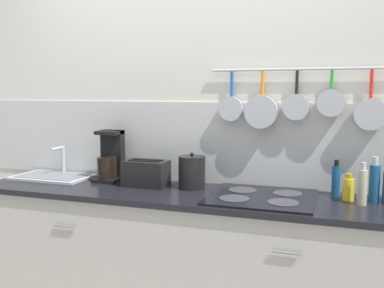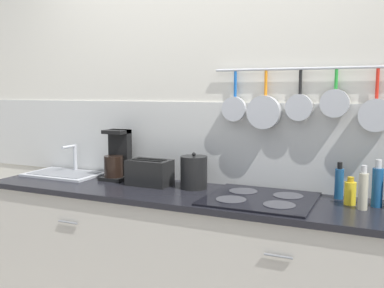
% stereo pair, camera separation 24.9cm
% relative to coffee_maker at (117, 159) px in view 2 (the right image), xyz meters
% --- Properties ---
extents(wall_back, '(7.20, 0.14, 2.60)m').
position_rel_coffee_maker_xyz_m(wall_back, '(0.58, 0.18, 0.23)').
color(wall_back, silver).
rests_on(wall_back, ground_plane).
extents(cabinet_base, '(2.57, 0.56, 0.87)m').
position_rel_coffee_maker_xyz_m(cabinet_base, '(0.58, -0.15, -0.61)').
color(cabinet_base, '#B7B2A8').
rests_on(cabinet_base, ground_plane).
extents(countertop, '(2.61, 0.58, 0.03)m').
position_rel_coffee_maker_xyz_m(countertop, '(0.58, -0.15, -0.16)').
color(countertop, black).
rests_on(countertop, cabinet_base).
extents(sink_basin, '(0.53, 0.33, 0.21)m').
position_rel_coffee_maker_xyz_m(sink_basin, '(-0.43, -0.04, -0.12)').
color(sink_basin, '#B7BABF').
rests_on(sink_basin, countertop).
extents(coffee_maker, '(0.17, 0.18, 0.34)m').
position_rel_coffee_maker_xyz_m(coffee_maker, '(0.00, 0.00, 0.00)').
color(coffee_maker, black).
rests_on(coffee_maker, countertop).
extents(toaster, '(0.29, 0.17, 0.17)m').
position_rel_coffee_maker_xyz_m(toaster, '(0.30, -0.07, -0.06)').
color(toaster, black).
rests_on(toaster, countertop).
extents(kettle, '(0.17, 0.17, 0.22)m').
position_rel_coffee_maker_xyz_m(kettle, '(0.59, -0.04, -0.04)').
color(kettle, black).
rests_on(kettle, countertop).
extents(cooktop, '(0.59, 0.54, 0.01)m').
position_rel_coffee_maker_xyz_m(cooktop, '(1.04, -0.15, -0.13)').
color(cooktop, black).
rests_on(cooktop, countertop).
extents(bottle_dish_soap, '(0.05, 0.05, 0.21)m').
position_rel_coffee_maker_xyz_m(bottle_dish_soap, '(1.44, 0.06, -0.05)').
color(bottle_dish_soap, navy).
rests_on(bottle_dish_soap, countertop).
extents(bottle_cooking_wine, '(0.06, 0.06, 0.15)m').
position_rel_coffee_maker_xyz_m(bottle_cooking_wine, '(1.50, -0.04, -0.07)').
color(bottle_cooking_wine, yellow).
rests_on(bottle_cooking_wine, countertop).
extents(bottle_olive_oil, '(0.05, 0.05, 0.23)m').
position_rel_coffee_maker_xyz_m(bottle_olive_oil, '(1.57, -0.12, -0.04)').
color(bottle_olive_oil, '#BFB799').
rests_on(bottle_olive_oil, countertop).
extents(bottle_sesame_oil, '(0.06, 0.06, 0.25)m').
position_rel_coffee_maker_xyz_m(bottle_sesame_oil, '(1.63, -0.03, -0.03)').
color(bottle_sesame_oil, navy).
rests_on(bottle_sesame_oil, countertop).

